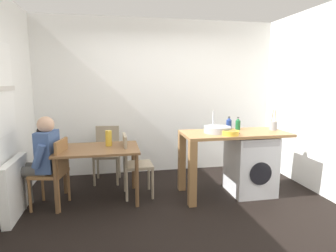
% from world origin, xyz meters
% --- Properties ---
extents(ground_plane, '(5.46, 5.46, 0.00)m').
position_xyz_m(ground_plane, '(0.00, 0.00, 0.00)').
color(ground_plane, black).
extents(wall_back, '(4.60, 0.10, 2.70)m').
position_xyz_m(wall_back, '(0.00, 1.75, 1.35)').
color(wall_back, white).
rests_on(wall_back, ground_plane).
extents(radiator, '(0.10, 0.80, 0.70)m').
position_xyz_m(radiator, '(-2.02, 0.30, 0.35)').
color(radiator, white).
rests_on(radiator, ground_plane).
extents(dining_table, '(1.10, 0.76, 0.74)m').
position_xyz_m(dining_table, '(-1.04, 0.58, 0.64)').
color(dining_table, brown).
rests_on(dining_table, ground_plane).
extents(chair_person_seat, '(0.47, 0.47, 0.90)m').
position_xyz_m(chair_person_seat, '(-1.59, 0.46, 0.51)').
color(chair_person_seat, olive).
rests_on(chair_person_seat, ground_plane).
extents(chair_opposite, '(0.41, 0.41, 0.90)m').
position_xyz_m(chair_opposite, '(-0.56, 0.62, 0.51)').
color(chair_opposite, gray).
rests_on(chair_opposite, ground_plane).
extents(chair_spare_by_wall, '(0.44, 0.44, 0.90)m').
position_xyz_m(chair_spare_by_wall, '(-0.93, 1.35, 0.51)').
color(chair_spare_by_wall, gray).
rests_on(chair_spare_by_wall, ground_plane).
extents(seated_person, '(0.54, 0.54, 1.20)m').
position_xyz_m(seated_person, '(-1.75, 0.49, 0.67)').
color(seated_person, '#595651').
rests_on(seated_person, ground_plane).
extents(kitchen_counter, '(1.50, 0.68, 0.92)m').
position_xyz_m(kitchen_counter, '(0.66, 0.42, 0.76)').
color(kitchen_counter, '#9E7042').
rests_on(kitchen_counter, ground_plane).
extents(washing_machine, '(0.60, 0.61, 0.86)m').
position_xyz_m(washing_machine, '(1.14, 0.41, 0.43)').
color(washing_machine, silver).
rests_on(washing_machine, ground_plane).
extents(sink_basin, '(0.38, 0.38, 0.09)m').
position_xyz_m(sink_basin, '(0.61, 0.42, 0.97)').
color(sink_basin, '#9EA0A5').
rests_on(sink_basin, kitchen_counter).
extents(tap, '(0.02, 0.02, 0.28)m').
position_xyz_m(tap, '(0.61, 0.60, 1.06)').
color(tap, '#B2B2B7').
rests_on(tap, kitchen_counter).
extents(bottle_tall_green, '(0.08, 0.08, 0.19)m').
position_xyz_m(bottle_tall_green, '(0.89, 0.67, 1.01)').
color(bottle_tall_green, navy).
rests_on(bottle_tall_green, kitchen_counter).
extents(bottle_squat_brown, '(0.07, 0.07, 0.19)m').
position_xyz_m(bottle_squat_brown, '(1.00, 0.59, 1.00)').
color(bottle_squat_brown, '#19592D').
rests_on(bottle_squat_brown, kitchen_counter).
extents(mixing_bowl, '(0.23, 0.23, 0.06)m').
position_xyz_m(mixing_bowl, '(0.72, 0.22, 0.95)').
color(mixing_bowl, gold).
rests_on(mixing_bowl, kitchen_counter).
extents(utensil_crock, '(0.11, 0.11, 0.30)m').
position_xyz_m(utensil_crock, '(1.50, 0.47, 0.99)').
color(utensil_crock, gray).
rests_on(utensil_crock, kitchen_counter).
extents(vase, '(0.09, 0.09, 0.22)m').
position_xyz_m(vase, '(-0.89, 0.68, 0.85)').
color(vase, gold).
rests_on(vase, dining_table).
extents(scissors, '(0.15, 0.06, 0.01)m').
position_xyz_m(scissors, '(0.82, 0.32, 0.92)').
color(scissors, '#B2B2B7').
rests_on(scissors, kitchen_counter).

